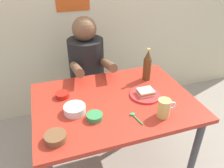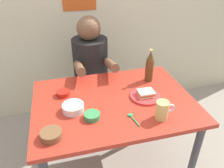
{
  "view_description": "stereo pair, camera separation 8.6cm",
  "coord_description": "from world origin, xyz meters",
  "px_view_note": "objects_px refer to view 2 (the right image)",
  "views": [
    {
      "loc": [
        -0.41,
        -1.18,
        1.62
      ],
      "look_at": [
        0.0,
        0.05,
        0.84
      ],
      "focal_mm": 35.05,
      "sensor_mm": 36.0,
      "label": 1
    },
    {
      "loc": [
        -0.32,
        -1.2,
        1.62
      ],
      "look_at": [
        0.0,
        0.05,
        0.84
      ],
      "focal_mm": 35.05,
      "sensor_mm": 36.0,
      "label": 2
    }
  ],
  "objects_px": {
    "beer_mug": "(162,110)",
    "dip_bowl_green": "(92,116)",
    "stool": "(93,97)",
    "person_seated": "(91,61)",
    "sandwich": "(146,93)",
    "dining_table": "(114,111)",
    "plate_orange": "(146,96)",
    "beer_bottle": "(150,67)"
  },
  "relations": [
    {
      "from": "person_seated",
      "to": "beer_mug",
      "type": "distance_m",
      "value": 0.93
    },
    {
      "from": "dining_table",
      "to": "beer_mug",
      "type": "distance_m",
      "value": 0.38
    },
    {
      "from": "beer_mug",
      "to": "dip_bowl_green",
      "type": "distance_m",
      "value": 0.43
    },
    {
      "from": "dining_table",
      "to": "stool",
      "type": "height_order",
      "value": "dining_table"
    },
    {
      "from": "dining_table",
      "to": "sandwich",
      "type": "height_order",
      "value": "sandwich"
    },
    {
      "from": "plate_orange",
      "to": "dip_bowl_green",
      "type": "relative_size",
      "value": 2.2
    },
    {
      "from": "beer_mug",
      "to": "person_seated",
      "type": "bearing_deg",
      "value": 108.39
    },
    {
      "from": "dining_table",
      "to": "plate_orange",
      "type": "xyz_separation_m",
      "value": [
        0.23,
        -0.02,
        0.1
      ]
    },
    {
      "from": "plate_orange",
      "to": "sandwich",
      "type": "bearing_deg",
      "value": -165.96
    },
    {
      "from": "stool",
      "to": "beer_mug",
      "type": "xyz_separation_m",
      "value": [
        0.29,
        -0.89,
        0.45
      ]
    },
    {
      "from": "plate_orange",
      "to": "beer_bottle",
      "type": "relative_size",
      "value": 0.84
    },
    {
      "from": "stool",
      "to": "beer_mug",
      "type": "bearing_deg",
      "value": -71.83
    },
    {
      "from": "sandwich",
      "to": "person_seated",
      "type": "bearing_deg",
      "value": 113.88
    },
    {
      "from": "beer_mug",
      "to": "beer_bottle",
      "type": "xyz_separation_m",
      "value": [
        0.1,
        0.45,
        0.06
      ]
    },
    {
      "from": "beer_mug",
      "to": "beer_bottle",
      "type": "distance_m",
      "value": 0.47
    },
    {
      "from": "plate_orange",
      "to": "dining_table",
      "type": "bearing_deg",
      "value": 174.74
    },
    {
      "from": "beer_bottle",
      "to": "stool",
      "type": "bearing_deg",
      "value": 132.19
    },
    {
      "from": "dining_table",
      "to": "beer_bottle",
      "type": "height_order",
      "value": "beer_bottle"
    },
    {
      "from": "dining_table",
      "to": "dip_bowl_green",
      "type": "distance_m",
      "value": 0.26
    },
    {
      "from": "plate_orange",
      "to": "beer_bottle",
      "type": "xyz_separation_m",
      "value": [
        0.11,
        0.22,
        0.11
      ]
    },
    {
      "from": "dining_table",
      "to": "beer_bottle",
      "type": "bearing_deg",
      "value": 29.9
    },
    {
      "from": "person_seated",
      "to": "sandwich",
      "type": "xyz_separation_m",
      "value": [
        0.28,
        -0.64,
        0.01
      ]
    },
    {
      "from": "dining_table",
      "to": "person_seated",
      "type": "distance_m",
      "value": 0.63
    },
    {
      "from": "plate_orange",
      "to": "sandwich",
      "type": "xyz_separation_m",
      "value": [
        -0.0,
        -0.0,
        0.02
      ]
    },
    {
      "from": "person_seated",
      "to": "beer_bottle",
      "type": "bearing_deg",
      "value": -47.07
    },
    {
      "from": "sandwich",
      "to": "beer_bottle",
      "type": "xyz_separation_m",
      "value": [
        0.11,
        0.22,
        0.09
      ]
    },
    {
      "from": "plate_orange",
      "to": "dip_bowl_green",
      "type": "bearing_deg",
      "value": -161.94
    },
    {
      "from": "dining_table",
      "to": "beer_mug",
      "type": "relative_size",
      "value": 8.73
    },
    {
      "from": "beer_mug",
      "to": "stool",
      "type": "bearing_deg",
      "value": 108.17
    },
    {
      "from": "stool",
      "to": "beer_mug",
      "type": "distance_m",
      "value": 1.04
    },
    {
      "from": "sandwich",
      "to": "beer_mug",
      "type": "xyz_separation_m",
      "value": [
        0.01,
        -0.24,
        0.03
      ]
    },
    {
      "from": "sandwich",
      "to": "beer_bottle",
      "type": "height_order",
      "value": "beer_bottle"
    },
    {
      "from": "dining_table",
      "to": "sandwich",
      "type": "relative_size",
      "value": 10.0
    },
    {
      "from": "person_seated",
      "to": "sandwich",
      "type": "bearing_deg",
      "value": -66.12
    },
    {
      "from": "person_seated",
      "to": "sandwich",
      "type": "height_order",
      "value": "person_seated"
    },
    {
      "from": "sandwich",
      "to": "beer_mug",
      "type": "distance_m",
      "value": 0.24
    },
    {
      "from": "dip_bowl_green",
      "to": "sandwich",
      "type": "bearing_deg",
      "value": 18.06
    },
    {
      "from": "stool",
      "to": "sandwich",
      "type": "xyz_separation_m",
      "value": [
        0.28,
        -0.65,
        0.42
      ]
    },
    {
      "from": "beer_mug",
      "to": "dip_bowl_green",
      "type": "bearing_deg",
      "value": 165.79
    },
    {
      "from": "dining_table",
      "to": "sandwich",
      "type": "distance_m",
      "value": 0.26
    },
    {
      "from": "beer_mug",
      "to": "dining_table",
      "type": "bearing_deg",
      "value": 132.32
    },
    {
      "from": "person_seated",
      "to": "plate_orange",
      "type": "xyz_separation_m",
      "value": [
        0.28,
        -0.64,
        -0.02
      ]
    }
  ]
}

